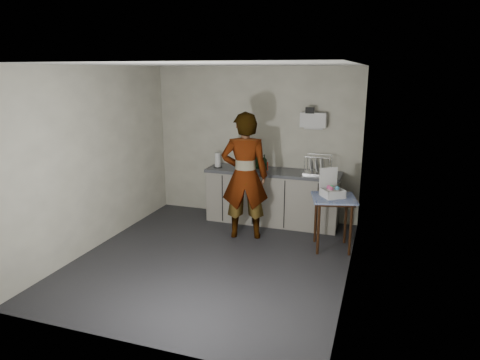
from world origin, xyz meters
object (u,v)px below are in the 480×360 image
(standing_man, at_px, (245,176))
(soda_can, at_px, (266,166))
(side_table, at_px, (334,204))
(dark_bottle, at_px, (257,161))
(bakery_box, at_px, (332,191))
(dish_rack, at_px, (317,169))
(paper_towel, at_px, (218,161))
(soap_bottle, at_px, (264,163))
(kitchen_counter, at_px, (273,198))

(standing_man, relative_size, soda_can, 14.24)
(side_table, relative_size, dark_bottle, 2.94)
(bakery_box, bearing_deg, dark_bottle, 112.95)
(side_table, xyz_separation_m, dish_rack, (-0.37, 0.82, 0.30))
(side_table, xyz_separation_m, paper_towel, (-2.06, 0.72, 0.35))
(soap_bottle, bearing_deg, bakery_box, -30.67)
(standing_man, bearing_deg, soda_can, -115.39)
(soda_can, xyz_separation_m, dish_rack, (0.85, 0.04, 0.00))
(side_table, height_order, dish_rack, dish_rack)
(soap_bottle, bearing_deg, standing_man, -98.97)
(kitchen_counter, bearing_deg, paper_towel, -175.28)
(dark_bottle, bearing_deg, standing_man, -86.78)
(kitchen_counter, xyz_separation_m, bakery_box, (1.06, -0.78, 0.44))
(soda_can, height_order, bakery_box, bakery_box)
(side_table, height_order, bakery_box, bakery_box)
(side_table, bearing_deg, soap_bottle, 135.37)
(side_table, relative_size, soap_bottle, 2.88)
(side_table, bearing_deg, dark_bottle, 134.28)
(kitchen_counter, height_order, standing_man, standing_man)
(side_table, xyz_separation_m, soap_bottle, (-1.24, 0.74, 0.37))
(paper_towel, height_order, dish_rack, dish_rack)
(standing_man, bearing_deg, paper_towel, -59.71)
(side_table, xyz_separation_m, soda_can, (-1.22, 0.79, 0.30))
(side_table, height_order, dark_bottle, dark_bottle)
(soap_bottle, height_order, dark_bottle, soap_bottle)
(bakery_box, bearing_deg, dish_rack, 77.51)
(dish_rack, bearing_deg, dark_bottle, 177.66)
(side_table, height_order, standing_man, standing_man)
(kitchen_counter, bearing_deg, bakery_box, -36.24)
(soda_can, bearing_deg, dish_rack, 2.48)
(standing_man, height_order, dark_bottle, standing_man)
(paper_towel, relative_size, dish_rack, 0.59)
(kitchen_counter, height_order, side_table, kitchen_counter)
(standing_man, bearing_deg, bakery_box, 163.68)
(soap_bottle, bearing_deg, dark_bottle, 140.43)
(kitchen_counter, height_order, dish_rack, dish_rack)
(soda_can, distance_m, dish_rack, 0.85)
(kitchen_counter, height_order, soap_bottle, soap_bottle)
(kitchen_counter, distance_m, side_table, 1.39)
(soda_can, height_order, dark_bottle, dark_bottle)
(soda_can, height_order, dish_rack, dish_rack)
(soap_bottle, bearing_deg, dish_rack, 5.79)
(side_table, xyz_separation_m, dark_bottle, (-1.40, 0.87, 0.36))
(soda_can, relative_size, paper_towel, 0.54)
(standing_man, bearing_deg, side_table, 162.70)
(side_table, bearing_deg, paper_towel, 146.75)
(kitchen_counter, relative_size, paper_towel, 8.82)
(side_table, relative_size, bakery_box, 1.94)
(dark_bottle, bearing_deg, soap_bottle, -39.57)
(standing_man, xyz_separation_m, soda_can, (0.13, 0.75, 0.00))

